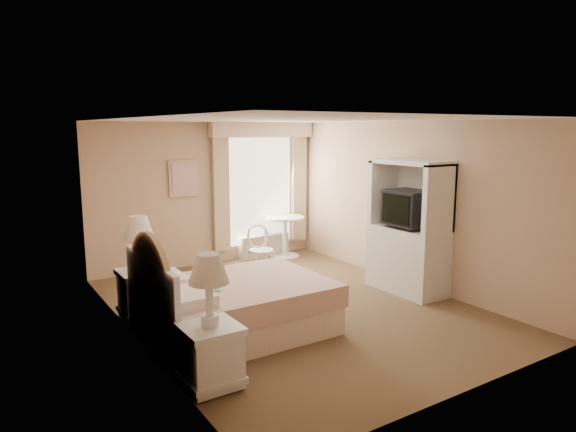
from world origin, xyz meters
TOP-DOWN VIEW (x-y plane):
  - room at (0.00, 0.00)m, footprint 4.21×5.51m
  - window at (1.05, 2.65)m, footprint 2.05×0.22m
  - framed_art at (-0.45, 2.71)m, footprint 0.52×0.04m
  - bed at (-1.12, -0.36)m, footprint 2.10×1.60m
  - nightstand_near at (-1.84, -1.40)m, footprint 0.52×0.52m
  - nightstand_far at (-1.84, 0.72)m, footprint 0.54×0.54m
  - round_table at (1.38, 2.40)m, footprint 0.73×0.73m
  - cafe_chair at (0.39, 1.60)m, footprint 0.43×0.43m
  - armoire at (1.81, -0.32)m, footprint 0.59×1.17m

SIDE VIEW (x-z plane):
  - bed at x=-1.12m, z-range -0.37..1.05m
  - nightstand_near at x=-1.84m, z-range -0.15..1.10m
  - cafe_chair at x=0.39m, z-range 0.07..0.90m
  - nightstand_far at x=-1.84m, z-range -0.16..1.14m
  - round_table at x=1.38m, z-range 0.13..0.89m
  - armoire at x=1.81m, z-range -0.17..1.78m
  - room at x=0.00m, z-range -0.01..2.50m
  - window at x=1.05m, z-range 0.09..2.60m
  - framed_art at x=-0.45m, z-range 1.24..1.86m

